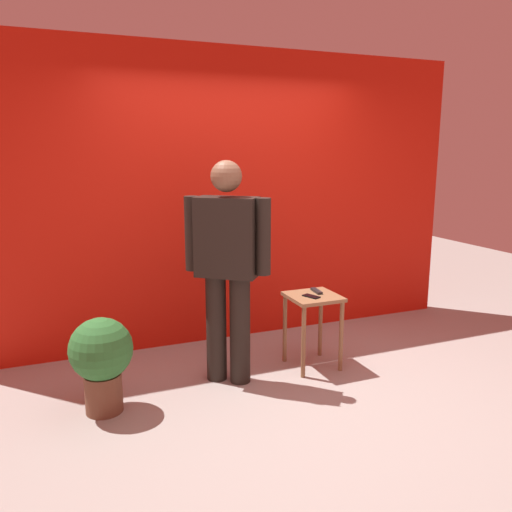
% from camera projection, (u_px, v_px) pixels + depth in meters
% --- Properties ---
extents(ground_plane, '(12.00, 12.00, 0.00)m').
position_uv_depth(ground_plane, '(298.00, 398.00, 3.85)').
color(ground_plane, '#9E9991').
extents(back_wall_red, '(4.80, 0.12, 2.74)m').
position_uv_depth(back_wall_red, '(231.00, 198.00, 4.90)').
color(back_wall_red, red).
rests_on(back_wall_red, ground_plane).
extents(standing_person, '(0.61, 0.51, 1.75)m').
position_uv_depth(standing_person, '(227.00, 261.00, 3.96)').
color(standing_person, black).
rests_on(standing_person, ground_plane).
extents(side_table, '(0.41, 0.41, 0.63)m').
position_uv_depth(side_table, '(313.00, 310.00, 4.33)').
color(side_table, olive).
rests_on(side_table, ground_plane).
extents(cell_phone, '(0.12, 0.16, 0.01)m').
position_uv_depth(cell_phone, '(311.00, 296.00, 4.24)').
color(cell_phone, black).
rests_on(cell_phone, side_table).
extents(tv_remote, '(0.06, 0.17, 0.02)m').
position_uv_depth(tv_remote, '(316.00, 291.00, 4.39)').
color(tv_remote, black).
rests_on(tv_remote, side_table).
extents(potted_plant, '(0.44, 0.44, 0.69)m').
position_uv_depth(potted_plant, '(101.00, 357.00, 3.57)').
color(potted_plant, brown).
rests_on(potted_plant, ground_plane).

